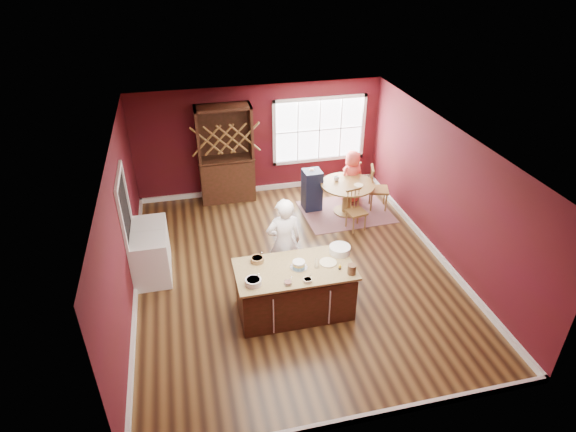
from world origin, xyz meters
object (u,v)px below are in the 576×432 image
object	(u,v)px
baker	(284,243)
layer_cake	(299,265)
dining_table	(347,192)
chair_east	(379,188)
hutch	(226,155)
toddler	(312,178)
chair_north	(350,179)
dryer	(152,242)
kitchen_island	(295,291)
seated_woman	(352,177)
chair_south	(356,210)
high_chair	(312,189)
washer	(151,261)

from	to	relation	value
baker	layer_cake	xyz separation A→B (m)	(0.07, -0.80, 0.09)
dining_table	baker	size ratio (longest dim) A/B	0.70
dining_table	baker	world-z (taller)	baker
chair_east	hutch	distance (m)	3.69
baker	toddler	world-z (taller)	baker
chair_east	toddler	xyz separation A→B (m)	(-1.55, 0.33, 0.27)
baker	layer_cake	bearing A→B (deg)	93.23
chair_north	dryer	bearing A→B (deg)	-11.21
layer_cake	chair_east	distance (m)	4.13
kitchen_island	layer_cake	bearing A→B (deg)	4.09
seated_woman	chair_east	bearing A→B (deg)	118.92
baker	seated_woman	distance (m)	3.58
hutch	chair_south	bearing A→B (deg)	-38.47
chair_east	dryer	xyz separation A→B (m)	(-5.19, -1.03, -0.07)
kitchen_island	chair_south	xyz separation A→B (m)	(1.96, 2.30, 0.03)
kitchen_island	dryer	world-z (taller)	dryer
hutch	layer_cake	bearing A→B (deg)	-81.15
dining_table	seated_woman	distance (m)	0.59
dining_table	chair_south	size ratio (longest dim) A/B	1.32
high_chair	chair_east	bearing A→B (deg)	-15.24
high_chair	dining_table	bearing A→B (deg)	-28.90
layer_cake	chair_south	bearing A→B (deg)	50.43
seated_woman	kitchen_island	bearing A→B (deg)	39.00
dining_table	seated_woman	bearing A→B (deg)	60.38
baker	chair_north	xyz separation A→B (m)	(2.34, 2.99, -0.43)
chair_north	washer	distance (m)	5.30
layer_cake	chair_east	xyz separation A→B (m)	(2.73, 3.06, -0.44)
toddler	chair_south	bearing A→B (deg)	-57.12
toddler	chair_north	bearing A→B (deg)	20.71
seated_woman	dryer	size ratio (longest dim) A/B	1.41
dining_table	chair_east	xyz separation A→B (m)	(0.80, 0.02, 0.00)
high_chair	washer	world-z (taller)	high_chair
kitchen_island	chair_south	world-z (taller)	chair_south
dryer	high_chair	bearing A→B (deg)	20.59
chair_south	layer_cake	bearing A→B (deg)	-141.37
chair_east	chair_south	distance (m)	1.14
washer	toddler	bearing A→B (deg)	28.72
baker	seated_woman	size ratio (longest dim) A/B	1.36
baker	layer_cake	distance (m)	0.81
chair_north	hutch	world-z (taller)	hutch
chair_north	chair_south	bearing A→B (deg)	44.22
dryer	hutch	bearing A→B (deg)	52.28
kitchen_island	seated_woman	xyz separation A→B (m)	(2.29, 3.54, 0.22)
chair_south	toddler	distance (m)	1.35
chair_north	hutch	xyz separation A→B (m)	(-2.95, 0.54, 0.72)
baker	chair_south	world-z (taller)	baker
layer_cake	washer	xyz separation A→B (m)	(-2.45, 1.39, -0.51)
chair_east	seated_woman	size ratio (longest dim) A/B	0.82
kitchen_island	baker	xyz separation A→B (m)	(-0.00, 0.81, 0.46)
toddler	seated_woman	bearing A→B (deg)	8.32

